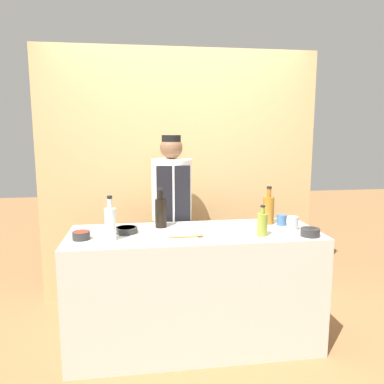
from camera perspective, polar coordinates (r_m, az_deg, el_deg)
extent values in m
plane|color=olive|center=(3.15, 0.38, -21.91)|extent=(14.00, 14.00, 0.00)
cube|color=tan|center=(3.70, -1.88, 2.55)|extent=(2.67, 0.18, 2.40)
cube|color=beige|center=(2.95, 0.39, -14.48)|extent=(1.86, 0.68, 0.89)
cylinder|color=#2D2D2D|center=(2.71, -16.52, -6.37)|extent=(0.12, 0.12, 0.06)
cylinder|color=red|center=(2.71, -16.54, -5.96)|extent=(0.10, 0.10, 0.02)
cylinder|color=#2D2D2D|center=(2.81, 17.56, -5.86)|extent=(0.13, 0.13, 0.06)
cylinder|color=yellow|center=(2.81, 17.58, -5.46)|extent=(0.11, 0.11, 0.02)
cylinder|color=#2D2D2D|center=(2.81, -9.97, -5.73)|extent=(0.17, 0.17, 0.04)
cylinder|color=brown|center=(2.81, -9.98, -5.44)|extent=(0.14, 0.14, 0.01)
cube|color=white|center=(2.93, 4.68, -5.24)|extent=(0.31, 0.21, 0.02)
cylinder|color=olive|center=(2.73, 10.66, -4.92)|extent=(0.08, 0.08, 0.16)
cylinder|color=olive|center=(2.71, 10.72, -2.77)|extent=(0.03, 0.03, 0.05)
cylinder|color=black|center=(2.70, 10.74, -2.12)|extent=(0.03, 0.03, 0.01)
cylinder|color=#9E661E|center=(3.08, 11.57, -2.76)|extent=(0.09, 0.09, 0.22)
cylinder|color=#9E661E|center=(3.06, 11.66, -0.11)|extent=(0.04, 0.04, 0.07)
cylinder|color=black|center=(3.05, 11.68, 0.69)|extent=(0.04, 0.04, 0.02)
cylinder|color=silver|center=(2.62, -12.32, -4.85)|extent=(0.08, 0.08, 0.22)
cylinder|color=silver|center=(2.59, -12.43, -1.71)|extent=(0.03, 0.03, 0.07)
cylinder|color=black|center=(2.58, -12.46, -0.76)|extent=(0.04, 0.04, 0.02)
cylinder|color=black|center=(2.92, -4.77, -3.24)|extent=(0.09, 0.09, 0.22)
cylinder|color=black|center=(2.89, -4.81, -0.43)|extent=(0.04, 0.04, 0.07)
cylinder|color=black|center=(2.88, -4.82, 0.42)|extent=(0.04, 0.04, 0.02)
cylinder|color=#B7B7BC|center=(2.95, 15.09, -4.62)|extent=(0.08, 0.08, 0.10)
cylinder|color=#386093|center=(3.08, 13.50, -4.16)|extent=(0.08, 0.08, 0.08)
cylinder|color=#B2844C|center=(2.65, -1.34, -6.81)|extent=(0.20, 0.02, 0.02)
ellipsoid|color=#B2844C|center=(2.66, 1.17, -6.56)|extent=(0.06, 0.04, 0.02)
cylinder|color=#28282D|center=(3.46, -3.01, -11.06)|extent=(0.25, 0.25, 0.87)
cylinder|color=white|center=(3.28, -3.11, 0.44)|extent=(0.35, 0.35, 0.53)
cube|color=black|center=(3.12, -2.84, -0.41)|extent=(0.28, 0.02, 0.48)
sphere|color=brown|center=(3.24, -3.17, 6.75)|extent=(0.20, 0.20, 0.20)
cylinder|color=black|center=(3.24, -3.18, 8.05)|extent=(0.17, 0.17, 0.07)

